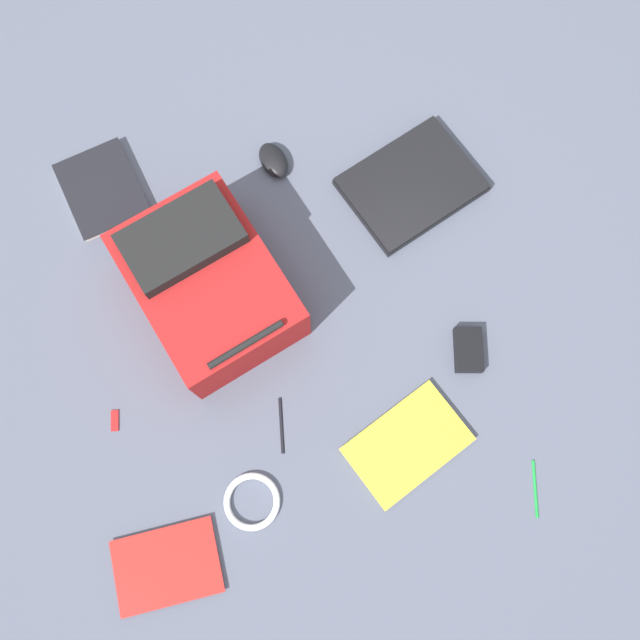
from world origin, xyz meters
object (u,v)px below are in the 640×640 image
laptop (411,185)px  usb_stick (115,421)px  backpack (207,283)px  book_red (407,444)px  computer_mouse (273,160)px  pen_black (281,425)px  book_comic (167,566)px  cable_coil (252,501)px  pen_blue (536,489)px  book_manual (102,189)px  power_brick (468,350)px

laptop → usb_stick: bearing=24.5°
backpack → book_red: bearing=126.4°
laptop → book_red: laptop is taller
computer_mouse → pen_black: bearing=65.1°
usb_stick → book_comic: bearing=98.5°
cable_coil → pen_blue: bearing=167.0°
book_comic → pen_black: 0.41m
backpack → computer_mouse: bearing=-127.2°
computer_mouse → laptop: bearing=141.8°
laptop → computer_mouse: bearing=-26.2°
pen_blue → backpack: bearing=-47.0°
laptop → book_manual: bearing=-14.6°
book_comic → book_red: size_ratio=0.75×
book_red → pen_blue: (-0.26, 0.18, -0.00)m
laptop → pen_blue: size_ratio=3.03×
book_manual → cable_coil: (-0.19, 0.88, -0.00)m
book_manual → cable_coil: size_ratio=2.03×
pen_black → usb_stick: (0.39, -0.12, -0.00)m
pen_black → pen_blue: size_ratio=1.02×
book_comic → computer_mouse: 1.05m
book_red → book_manual: book_manual is taller
usb_stick → pen_black: bearing=162.9°
pen_black → usb_stick: bearing=-17.1°
backpack → book_red: 0.62m
book_comic → book_manual: 0.97m
book_comic → power_brick: size_ratio=2.17×
book_manual → power_brick: size_ratio=2.41×
book_comic → book_manual: book_manual is taller
book_red → usb_stick: bearing=-20.1°
backpack → book_manual: 0.43m
backpack → usb_stick: backpack is taller
cable_coil → pen_black: 0.19m
book_red → usb_stick: (0.67, -0.24, -0.00)m
laptop → book_red: size_ratio=1.23×
computer_mouse → cable_coil: (0.27, 0.84, -0.01)m
book_red → book_manual: size_ratio=1.20×
computer_mouse → pen_black: 0.70m
computer_mouse → power_brick: (-0.34, 0.63, -0.00)m
computer_mouse → usb_stick: computer_mouse is taller
backpack → laptop: 0.60m
book_manual → backpack: bearing=121.3°
cable_coil → backpack: bearing=-93.0°
laptop → pen_blue: (-0.05, 0.82, -0.01)m
book_comic → pen_blue: size_ratio=1.86×
backpack → book_red: backpack is taller
cable_coil → usb_stick: cable_coil is taller
backpack → usb_stick: size_ratio=9.78×
computer_mouse → cable_coil: computer_mouse is taller
backpack → book_manual: bearing=-58.7°
cable_coil → pen_black: cable_coil is taller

